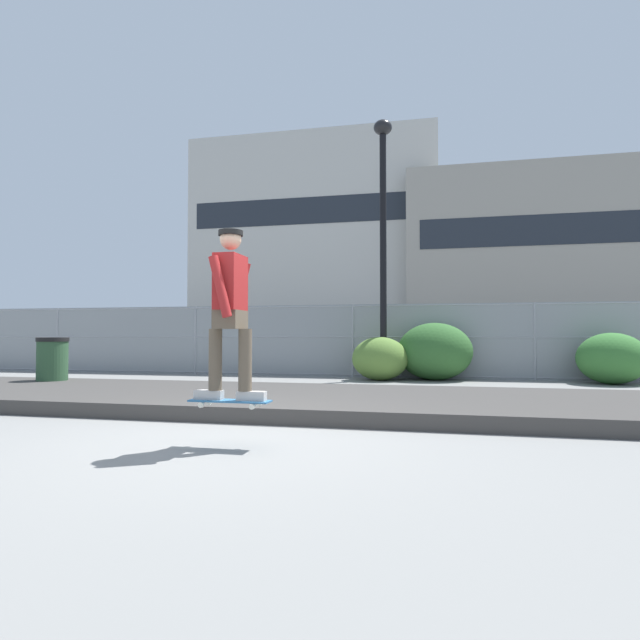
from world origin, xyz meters
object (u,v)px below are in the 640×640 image
parked_car_near (213,341)px  shrub_left (380,359)px  street_lamp (383,216)px  shrub_center (435,351)px  shrub_right (612,358)px  skateboard (230,401)px  trash_bin (52,364)px  skater (230,303)px

parked_car_near → shrub_left: bearing=-35.5°
street_lamp → shrub_center: bearing=12.6°
parked_car_near → shrub_right: (11.27, -4.29, -0.28)m
skateboard → trash_bin: (-5.26, 3.92, 0.07)m
street_lamp → shrub_left: size_ratio=4.71×
skater → street_lamp: size_ratio=0.27×
skateboard → shrub_right: (5.72, 7.68, 0.12)m
parked_car_near → trash_bin: bearing=-87.9°
skater → trash_bin: 6.62m
skater → shrub_center: skater is taller
shrub_center → shrub_right: 3.78m
parked_car_near → shrub_right: 12.07m
skater → shrub_right: (5.72, 7.68, -0.84)m
parked_car_near → shrub_center: bearing=-28.6°
shrub_left → trash_bin: 6.95m
shrub_center → trash_bin: 8.23m
parked_car_near → skater: bearing=-65.1°
parked_car_near → shrub_center: parked_car_near is taller
skateboard → trash_bin: bearing=143.3°
shrub_center → shrub_left: bearing=-164.0°
skater → parked_car_near: (-5.55, 11.97, -0.56)m
skater → shrub_left: skater is taller
street_lamp → parked_car_near: street_lamp is taller
shrub_right → trash_bin: 11.61m
skateboard → shrub_center: bearing=76.1°
skateboard → trash_bin: size_ratio=0.78×
shrub_left → shrub_center: shrub_center is taller
shrub_right → street_lamp: bearing=-179.3°
street_lamp → trash_bin: 7.85m
skater → shrub_right: skater is taller
skateboard → shrub_right: 9.58m
skateboard → shrub_left: bearing=84.8°
skateboard → shrub_left: (0.68, 7.53, 0.07)m
street_lamp → parked_car_near: size_ratio=1.42×
street_lamp → parked_car_near: bearing=145.4°
shrub_right → skater: bearing=-126.7°
shrub_left → shrub_right: shrub_right is taller
parked_car_near → trash_bin: (0.29, -8.06, -0.32)m
skater → shrub_center: bearing=76.1°
skater → shrub_center: 8.16m
shrub_left → trash_bin: (-5.94, -3.61, 0.01)m
shrub_right → trash_bin: size_ratio=1.41×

